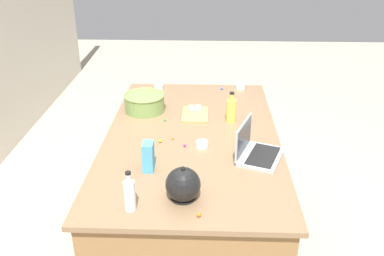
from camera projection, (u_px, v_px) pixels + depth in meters
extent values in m
plane|color=#B7A88E|center=(192.00, 241.00, 3.20)|extent=(12.00, 12.00, 0.00)
cube|color=olive|center=(192.00, 193.00, 3.01)|extent=(1.87, 1.08, 0.87)
cube|color=#846647|center=(192.00, 137.00, 2.81)|extent=(1.93, 1.14, 0.03)
cube|color=#B7B7BC|center=(261.00, 157.00, 2.52)|extent=(0.37, 0.31, 0.02)
cube|color=black|center=(263.00, 156.00, 2.51)|extent=(0.31, 0.24, 0.00)
cube|color=#B7B7BC|center=(244.00, 137.00, 2.51)|extent=(0.28, 0.11, 0.20)
cube|color=#333842|center=(245.00, 137.00, 2.51)|extent=(0.25, 0.10, 0.18)
cylinder|color=#72934C|center=(145.00, 103.00, 3.13)|extent=(0.29, 0.29, 0.12)
cylinder|color=black|center=(145.00, 102.00, 3.13)|extent=(0.24, 0.24, 0.11)
torus|color=#72934C|center=(144.00, 95.00, 3.10)|extent=(0.30, 0.30, 0.02)
cylinder|color=#DBC64C|center=(231.00, 111.00, 2.95)|extent=(0.07, 0.07, 0.16)
cylinder|color=#DBC64C|center=(232.00, 97.00, 2.91)|extent=(0.03, 0.03, 0.05)
cylinder|color=black|center=(232.00, 93.00, 2.89)|extent=(0.03, 0.03, 0.01)
cylinder|color=white|center=(130.00, 196.00, 2.04)|extent=(0.06, 0.06, 0.16)
cylinder|color=white|center=(128.00, 178.00, 2.00)|extent=(0.02, 0.02, 0.04)
cylinder|color=black|center=(128.00, 173.00, 1.98)|extent=(0.03, 0.03, 0.01)
cylinder|color=black|center=(183.00, 197.00, 2.16)|extent=(0.13, 0.13, 0.01)
sphere|color=black|center=(183.00, 185.00, 2.13)|extent=(0.18, 0.18, 0.18)
cone|color=black|center=(184.00, 172.00, 2.19)|extent=(0.08, 0.03, 0.07)
sphere|color=black|center=(183.00, 169.00, 2.08)|extent=(0.02, 0.02, 0.02)
cube|color=tan|center=(195.00, 115.00, 3.07)|extent=(0.27, 0.19, 0.02)
cube|color=#F4E58C|center=(198.00, 110.00, 3.09)|extent=(0.11, 0.04, 0.04)
cube|color=#F4E58C|center=(192.00, 110.00, 3.08)|extent=(0.11, 0.05, 0.04)
cylinder|color=white|center=(240.00, 86.00, 3.58)|extent=(0.08, 0.08, 0.04)
cylinder|color=beige|center=(159.00, 87.00, 3.55)|extent=(0.08, 0.08, 0.04)
cylinder|color=white|center=(202.00, 144.00, 2.64)|extent=(0.08, 0.08, 0.04)
cube|color=#4CA5CC|center=(148.00, 157.00, 2.37)|extent=(0.09, 0.06, 0.17)
sphere|color=yellow|center=(164.00, 108.00, 3.19)|extent=(0.02, 0.02, 0.02)
sphere|color=#CC3399|center=(185.00, 145.00, 2.65)|extent=(0.02, 0.02, 0.02)
sphere|color=orange|center=(199.00, 215.00, 2.02)|extent=(0.02, 0.02, 0.02)
sphere|color=yellow|center=(160.00, 141.00, 2.70)|extent=(0.02, 0.02, 0.02)
sphere|color=orange|center=(173.00, 139.00, 2.74)|extent=(0.01, 0.01, 0.01)
sphere|color=blue|center=(222.00, 88.00, 3.55)|extent=(0.02, 0.02, 0.02)
sphere|color=green|center=(165.00, 120.00, 2.99)|extent=(0.01, 0.01, 0.01)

